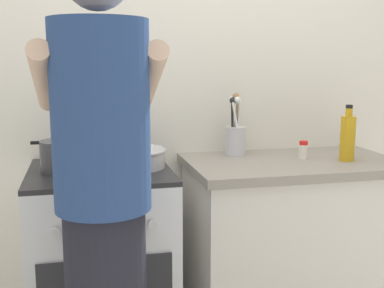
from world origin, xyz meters
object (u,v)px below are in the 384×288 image
at_px(pot, 65,156).
at_px(person, 104,220).
at_px(stove_range, 103,268).
at_px(mixing_bowl, 132,157).
at_px(oil_bottle, 348,137).
at_px(spice_bottle, 303,150).
at_px(utensil_crock, 235,135).

bearing_deg(pot, person, -77.40).
bearing_deg(stove_range, pot, 177.98).
bearing_deg(mixing_bowl, oil_bottle, -4.52).
height_order(mixing_bowl, person, person).
relative_size(spice_bottle, oil_bottle, 0.33).
bearing_deg(stove_range, person, -91.18).
distance_m(stove_range, utensil_crock, 0.89).
bearing_deg(pot, stove_range, -2.02).
xyz_separation_m(pot, spice_bottle, (1.09, 0.02, -0.02)).
height_order(stove_range, pot, pot).
bearing_deg(utensil_crock, stove_range, -164.41).
bearing_deg(spice_bottle, oil_bottle, -26.37).
bearing_deg(oil_bottle, stove_range, 176.56).
bearing_deg(oil_bottle, utensil_crock, 151.12).
xyz_separation_m(stove_range, utensil_crock, (0.67, 0.19, 0.55)).
xyz_separation_m(spice_bottle, person, (-0.97, -0.59, -0.08)).
distance_m(spice_bottle, oil_bottle, 0.21).
height_order(stove_range, utensil_crock, utensil_crock).
xyz_separation_m(stove_range, person, (-0.01, -0.57, 0.41)).
height_order(mixing_bowl, utensil_crock, utensil_crock).
bearing_deg(spice_bottle, mixing_bowl, -179.33).
bearing_deg(stove_range, utensil_crock, 15.59).
relative_size(utensil_crock, person, 0.18).
relative_size(pot, mixing_bowl, 0.92).
height_order(pot, person, person).
height_order(mixing_bowl, oil_bottle, oil_bottle).
relative_size(stove_range, mixing_bowl, 3.00).
relative_size(pot, person, 0.16).
bearing_deg(utensil_crock, person, -132.06).
bearing_deg(stove_range, spice_bottle, 1.20).
height_order(pot, utensil_crock, utensil_crock).
distance_m(utensil_crock, oil_bottle, 0.53).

